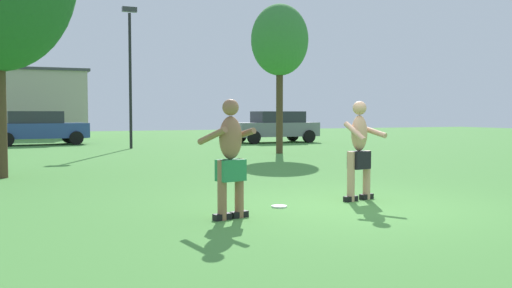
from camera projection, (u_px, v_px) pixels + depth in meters
ground_plane at (351, 206)px, 8.92m from camera, size 80.00×80.00×0.00m
player_near at (360, 148)px, 9.42m from camera, size 0.69×0.69×1.69m
player_in_green at (230, 156)px, 7.76m from camera, size 0.76×0.70×1.68m
frisbee at (279, 206)px, 8.77m from camera, size 0.25×0.25×0.03m
car_blue_near_post at (38, 127)px, 26.04m from camera, size 4.48×2.44×1.58m
car_gray_mid_lot at (275, 126)px, 28.17m from camera, size 4.31×2.03×1.58m
lamp_post at (130, 63)px, 23.21m from camera, size 0.60×0.24×5.90m
outbuilding_behind_lot at (10, 103)px, 33.65m from camera, size 8.97×4.36×4.18m
tree_right_field at (280, 41)px, 20.32m from camera, size 2.10×2.10×5.47m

